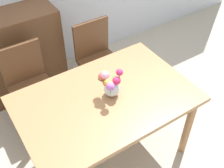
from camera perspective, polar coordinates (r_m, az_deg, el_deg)
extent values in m
plane|color=#B7AD99|center=(2.88, -1.06, -13.51)|extent=(12.00, 12.00, 0.00)
cube|color=#9E7047|center=(2.30, -1.29, -3.09)|extent=(1.44, 0.95, 0.04)
cylinder|color=#9E7047|center=(2.69, 15.22, -8.37)|extent=(0.07, 0.07, 0.73)
cylinder|color=#9E7047|center=(2.69, -17.54, -8.96)|extent=(0.07, 0.07, 0.73)
cylinder|color=#9E7047|center=(3.06, 5.00, 1.04)|extent=(0.07, 0.07, 0.73)
cube|color=brown|center=(2.89, -15.76, -1.32)|extent=(0.42, 0.42, 0.04)
cylinder|color=brown|center=(2.97, -10.45, -5.35)|extent=(0.04, 0.04, 0.44)
cylinder|color=brown|center=(2.91, -16.87, -8.11)|extent=(0.04, 0.04, 0.44)
cylinder|color=brown|center=(3.21, -13.19, -1.29)|extent=(0.04, 0.04, 0.44)
cylinder|color=brown|center=(3.16, -19.13, -3.74)|extent=(0.04, 0.04, 0.44)
cube|color=brown|center=(2.89, -17.97, 4.16)|extent=(0.42, 0.04, 0.42)
cube|color=brown|center=(3.11, -2.27, 4.19)|extent=(0.42, 0.42, 0.04)
cylinder|color=brown|center=(3.23, 2.25, 0.31)|extent=(0.04, 0.04, 0.44)
cylinder|color=brown|center=(3.09, -3.25, -2.16)|extent=(0.04, 0.04, 0.44)
cylinder|color=brown|center=(3.45, -1.18, 3.69)|extent=(0.04, 0.04, 0.44)
cylinder|color=brown|center=(3.32, -6.43, 1.52)|extent=(0.04, 0.04, 0.44)
cube|color=brown|center=(3.11, -4.26, 9.32)|extent=(0.42, 0.04, 0.42)
sphere|color=#B7933D|center=(3.00, -16.86, 8.21)|extent=(0.04, 0.04, 0.04)
sphere|color=#B7933D|center=(3.23, -15.46, 2.39)|extent=(0.04, 0.04, 0.04)
sphere|color=silver|center=(2.26, 0.00, -1.01)|extent=(0.13, 0.13, 0.13)
sphere|color=#D12D66|center=(2.18, 1.53, 2.39)|extent=(0.06, 0.06, 0.06)
cylinder|color=#478438|center=(2.22, 1.51, 1.38)|extent=(0.01, 0.01, 0.10)
sphere|color=#E55B4C|center=(2.18, -1.22, 0.24)|extent=(0.05, 0.05, 0.05)
cylinder|color=#478438|center=(2.20, -1.22, -0.15)|extent=(0.01, 0.01, 0.04)
sphere|color=#D12D66|center=(2.19, 0.93, 0.70)|extent=(0.07, 0.07, 0.07)
cylinder|color=#478438|center=(2.21, 0.92, 0.23)|extent=(0.01, 0.01, 0.05)
sphere|color=#EFD14C|center=(2.16, -0.89, 0.38)|extent=(0.06, 0.06, 0.06)
cylinder|color=#478438|center=(2.18, -0.88, -0.23)|extent=(0.01, 0.01, 0.06)
sphere|color=#B266C6|center=(2.11, -0.20, -0.45)|extent=(0.07, 0.07, 0.07)
cylinder|color=#478438|center=(2.14, -0.20, -1.14)|extent=(0.01, 0.01, 0.07)
sphere|color=#E55B4C|center=(2.21, -2.00, 1.57)|extent=(0.07, 0.07, 0.07)
cylinder|color=#478438|center=(2.23, -1.98, 0.94)|extent=(0.01, 0.01, 0.06)
sphere|color=#EA9EBC|center=(2.16, -1.41, 1.82)|extent=(0.07, 0.07, 0.07)
cylinder|color=#478438|center=(2.19, -1.39, 0.82)|extent=(0.01, 0.01, 0.10)
ellipsoid|color=#478438|center=(2.22, -2.04, 0.76)|extent=(0.07, 0.06, 0.03)
ellipsoid|color=#478438|center=(2.27, 0.40, 1.54)|extent=(0.07, 0.07, 0.02)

